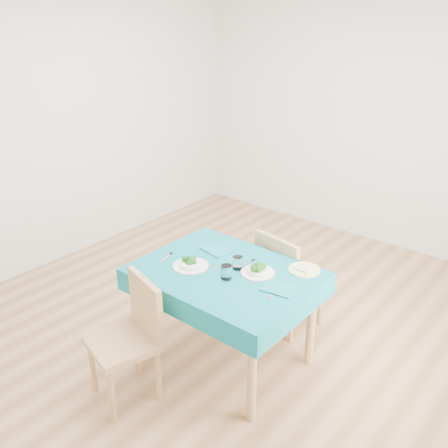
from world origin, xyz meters
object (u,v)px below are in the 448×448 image
Objects in this scene: bowl_near at (191,262)px; bowl_far at (258,269)px; table at (226,317)px; side_plate at (304,270)px; chair_near at (121,332)px; chair_far at (292,266)px.

bowl_far is (0.42, 0.22, -0.00)m from bowl_near.
bowl_near is at bearing -154.53° from table.
table is 0.67m from side_plate.
bowl_near is at bearing -144.33° from side_plate.
table is 5.19× the size of bowl_far.
side_plate is (0.22, 0.24, -0.03)m from bowl_far.
chair_near is 4.59× the size of side_plate.
bowl_near is at bearing 76.41° from chair_far.
bowl_near is 1.14× the size of side_plate.
bowl_far reaches higher than side_plate.
chair_near is (-0.29, -0.71, 0.13)m from table.
table is 0.73m from chair_far.
bowl_far is 1.05× the size of side_plate.
chair_near is 4.03× the size of bowl_near.
bowl_near is at bearing 100.21° from chair_near.
bowl_far is (0.08, -0.59, 0.25)m from chair_far.
chair_near reaches higher than bowl_far.
table is 4.78× the size of bowl_near.
chair_far reaches higher than side_plate.
table is at bearing 83.86° from chair_near.
bowl_near is (-0.23, -0.11, 0.42)m from table.
bowl_near reaches higher than bowl_far.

